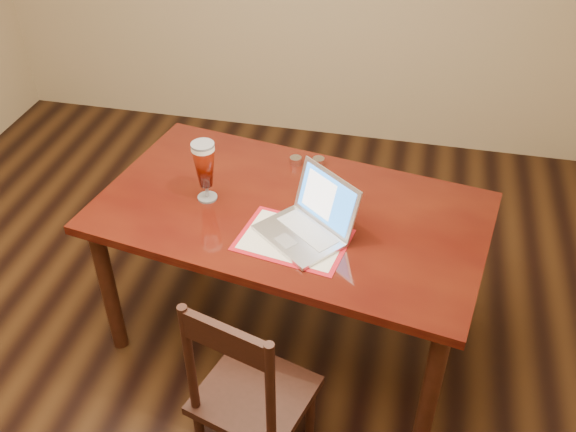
# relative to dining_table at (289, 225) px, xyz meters

# --- Properties ---
(ground) EXTENTS (5.00, 5.00, 0.00)m
(ground) POSITION_rel_dining_table_xyz_m (-0.46, -0.36, -0.75)
(ground) COLOR black
(ground) RESTS_ON ground
(room_shell) EXTENTS (4.51, 5.01, 2.71)m
(room_shell) POSITION_rel_dining_table_xyz_m (-0.46, -0.36, 1.02)
(room_shell) COLOR tan
(room_shell) RESTS_ON ground
(dining_table) EXTENTS (1.93, 1.29, 1.14)m
(dining_table) POSITION_rel_dining_table_xyz_m (0.00, 0.00, 0.00)
(dining_table) COLOR #491409
(dining_table) RESTS_ON ground
(dining_chair) EXTENTS (0.53, 0.52, 1.02)m
(dining_chair) POSITION_rel_dining_table_xyz_m (0.02, -0.79, -0.27)
(dining_chair) COLOR black
(dining_chair) RESTS_ON ground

